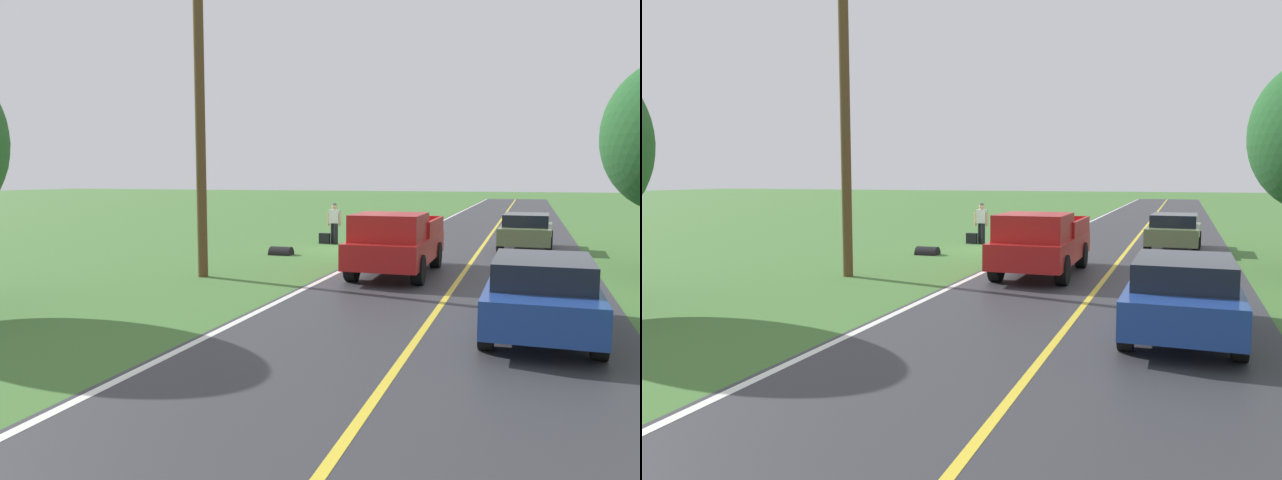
% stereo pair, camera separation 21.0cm
% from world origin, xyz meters
% --- Properties ---
extents(ground_plane, '(200.00, 200.00, 0.00)m').
position_xyz_m(ground_plane, '(0.00, 0.00, 0.00)').
color(ground_plane, '#427033').
extents(road_surface, '(7.44, 120.00, 0.00)m').
position_xyz_m(road_surface, '(-4.58, 0.00, 0.00)').
color(road_surface, '#333338').
rests_on(road_surface, ground).
extents(lane_edge_line, '(0.16, 117.60, 0.00)m').
position_xyz_m(lane_edge_line, '(-1.04, 0.00, 0.01)').
color(lane_edge_line, silver).
rests_on(lane_edge_line, ground).
extents(lane_centre_line, '(0.14, 117.60, 0.00)m').
position_xyz_m(lane_centre_line, '(-4.58, 0.00, 0.01)').
color(lane_centre_line, gold).
rests_on(lane_centre_line, ground).
extents(hitchhiker_walking, '(0.62, 0.52, 1.75)m').
position_xyz_m(hitchhiker_walking, '(1.43, -1.53, 0.98)').
color(hitchhiker_walking, black).
rests_on(hitchhiker_walking, ground).
extents(suitcase_carried, '(0.47, 0.21, 0.45)m').
position_xyz_m(suitcase_carried, '(1.85, -1.46, 0.22)').
color(suitcase_carried, black).
rests_on(suitcase_carried, ground).
extents(pickup_truck_passing, '(2.14, 5.42, 1.82)m').
position_xyz_m(pickup_truck_passing, '(-2.74, 5.81, 0.97)').
color(pickup_truck_passing, '#B21919').
rests_on(pickup_truck_passing, ground).
extents(sedan_near_oncoming, '(2.06, 4.47, 1.41)m').
position_xyz_m(sedan_near_oncoming, '(-6.26, -1.91, 0.75)').
color(sedan_near_oncoming, '#66754C').
rests_on(sedan_near_oncoming, ground).
extents(sedan_mid_oncoming, '(1.95, 4.41, 1.41)m').
position_xyz_m(sedan_mid_oncoming, '(-6.62, 11.55, 0.75)').
color(sedan_mid_oncoming, navy).
rests_on(sedan_mid_oncoming, ground).
extents(utility_pole_roadside, '(0.28, 0.28, 7.84)m').
position_xyz_m(utility_pole_roadside, '(2.36, 7.86, 3.92)').
color(utility_pole_roadside, brown).
rests_on(utility_pole_roadside, ground).
extents(drainage_culvert, '(0.80, 0.60, 0.60)m').
position_xyz_m(drainage_culvert, '(2.16, 2.60, 0.00)').
color(drainage_culvert, black).
rests_on(drainage_culvert, ground).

